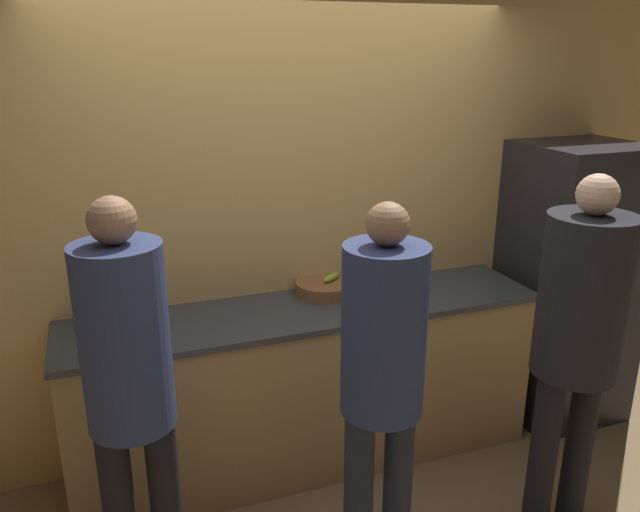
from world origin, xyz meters
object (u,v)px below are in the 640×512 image
at_px(utensil_crock, 153,312).
at_px(cup_yellow, 413,284).
at_px(bottle_clear, 408,292).
at_px(person_right, 579,325).
at_px(bottle_dark, 99,302).
at_px(potted_plant, 109,309).
at_px(person_left, 129,378).
at_px(bottle_green, 403,269).
at_px(person_center, 383,367).
at_px(refrigerator, 568,284).
at_px(fruit_bowl, 325,287).

bearing_deg(utensil_crock, cup_yellow, -1.47).
bearing_deg(bottle_clear, person_right, -59.04).
xyz_separation_m(utensil_crock, bottle_dark, (-0.25, 0.16, 0.03)).
xyz_separation_m(bottle_dark, bottle_clear, (1.56, -0.38, -0.02)).
bearing_deg(utensil_crock, potted_plant, 176.56).
xyz_separation_m(person_left, bottle_green, (1.61, 0.82, -0.02)).
xyz_separation_m(person_center, utensil_crock, (-0.83, 0.92, -0.01)).
height_order(person_left, person_center, person_left).
height_order(refrigerator, bottle_green, refrigerator).
relative_size(person_left, cup_yellow, 21.31).
relative_size(refrigerator, cup_yellow, 20.95).
distance_m(bottle_dark, bottle_green, 1.70).
bearing_deg(person_right, utensil_crock, 151.19).
xyz_separation_m(person_center, fruit_bowl, (0.13, 1.02, -0.04)).
height_order(person_right, bottle_clear, person_right).
bearing_deg(potted_plant, utensil_crock, -3.44).
bearing_deg(bottle_dark, potted_plant, -74.65).
height_order(refrigerator, person_center, refrigerator).
height_order(refrigerator, cup_yellow, refrigerator).
relative_size(person_left, person_right, 1.00).
height_order(bottle_green, potted_plant, bottle_green).
bearing_deg(potted_plant, person_center, -42.12).
distance_m(bottle_green, bottle_clear, 0.34).
bearing_deg(person_right, refrigerator, 50.28).
bearing_deg(potted_plant, person_left, -86.46).
distance_m(bottle_clear, cup_yellow, 0.22).
distance_m(bottle_dark, cup_yellow, 1.70).
xyz_separation_m(bottle_clear, cup_yellow, (0.12, 0.18, -0.03)).
xyz_separation_m(bottle_clear, potted_plant, (-1.52, 0.22, 0.03)).
xyz_separation_m(utensil_crock, bottle_clear, (1.32, -0.21, 0.01)).
relative_size(bottle_green, potted_plant, 1.05).
relative_size(refrigerator, bottle_clear, 8.96).
xyz_separation_m(person_left, cup_yellow, (1.60, 0.68, -0.06)).
xyz_separation_m(refrigerator, fruit_bowl, (-1.55, 0.19, 0.11)).
bearing_deg(person_right, potted_plant, 153.46).
xyz_separation_m(bottle_dark, bottle_green, (1.70, -0.06, -0.01)).
distance_m(person_right, bottle_dark, 2.32).
relative_size(person_center, potted_plant, 8.47).
relative_size(fruit_bowl, bottle_dark, 1.38).
height_order(bottle_dark, cup_yellow, bottle_dark).
relative_size(person_center, person_right, 0.97).
xyz_separation_m(person_right, utensil_crock, (-1.77, 0.98, -0.07)).
bearing_deg(utensil_crock, fruit_bowl, 6.07).
height_order(person_right, bottle_green, person_right).
distance_m(person_center, bottle_dark, 1.53).
bearing_deg(utensil_crock, person_right, -28.81).
bearing_deg(fruit_bowl, potted_plant, -175.59).
height_order(bottle_dark, bottle_green, bottle_dark).
relative_size(person_center, cup_yellow, 20.64).
bearing_deg(bottle_green, refrigerator, -10.48).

